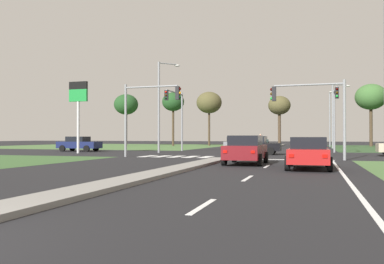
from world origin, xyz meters
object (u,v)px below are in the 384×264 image
car_red_third (309,153)px  street_lamp_third (334,112)px  car_white_near (248,142)px  treeline_fifth (371,97)px  car_black_fourth (255,145)px  car_maroon_fifth (246,150)px  car_grey_sixth (235,143)px  treeline_near (126,105)px  traffic_signal_far_left (177,110)px  street_lamp_fourth (330,116)px  pedestrian_at_median (260,140)px  traffic_signal_near_right (315,105)px  traffic_signal_near_left (146,106)px  fuel_price_totem (78,101)px  treeline_second (173,102)px  traffic_signal_far_right (335,108)px  car_navy_second (79,144)px  treeline_fourth (279,106)px  street_lamp_second (161,102)px  car_teal_eighth (262,141)px

car_red_third → street_lamp_third: size_ratio=0.53×
car_white_near → treeline_fifth: (16.63, 16.26, 6.81)m
car_red_third → treeline_fifth: 49.44m
car_black_fourth → car_white_near: bearing=-168.9°
car_maroon_fifth → car_grey_sixth: 21.52m
street_lamp_third → treeline_near: size_ratio=0.93×
car_maroon_fifth → car_grey_sixth: size_ratio=1.04×
traffic_signal_far_left → street_lamp_fourth: street_lamp_fourth is taller
pedestrian_at_median → traffic_signal_near_right: bearing=-153.3°
car_black_fourth → traffic_signal_near_left: 10.25m
car_grey_sixth → fuel_price_totem: bearing=42.0°
treeline_second → traffic_signal_far_right: bearing=-44.5°
car_white_near → car_black_fourth: bearing=101.1°
car_white_near → treeline_near: (-22.77, 11.20, 6.18)m
traffic_signal_far_right → treeline_near: treeline_near is taller
car_navy_second → treeline_fourth: 33.18m
car_maroon_fifth → treeline_fourth: bearing=92.2°
car_grey_sixth → street_lamp_fourth: (10.40, 20.74, 3.88)m
car_white_near → car_grey_sixth: (0.06, -8.57, -0.06)m
fuel_price_totem → street_lamp_third: bearing=44.8°
car_white_near → fuel_price_totem: bearing=58.1°
car_white_near → traffic_signal_near_right: traffic_signal_near_right is taller
car_red_third → traffic_signal_far_right: traffic_signal_far_right is taller
car_red_third → street_lamp_second: bearing=130.8°
car_grey_sixth → street_lamp_third: street_lamp_third is taller
street_lamp_second → car_white_near: bearing=71.5°
car_red_third → car_teal_eighth: 47.29m
street_lamp_fourth → car_navy_second: bearing=-132.5°
car_teal_eighth → pedestrian_at_median: bearing=96.7°
car_grey_sixth → treeline_second: size_ratio=0.47×
car_teal_eighth → car_white_near: bearing=90.1°
car_black_fourth → traffic_signal_near_left: (-6.95, -6.93, 2.94)m
car_teal_eighth → treeline_second: 15.87m
car_black_fourth → traffic_signal_far_left: (-8.57, 4.54, 3.50)m
car_navy_second → treeline_fifth: size_ratio=0.45×
traffic_signal_far_right → street_lamp_second: bearing=-167.0°
street_lamp_second → treeline_near: size_ratio=0.96×
street_lamp_fourth → pedestrian_at_median: bearing=-115.6°
traffic_signal_near_right → treeline_near: 47.20m
treeline_near → treeline_fourth: size_ratio=1.13×
street_lamp_second → fuel_price_totem: street_lamp_second is taller
treeline_fourth → street_lamp_fourth: bearing=1.5°
traffic_signal_far_right → treeline_fourth: 25.82m
traffic_signal_far_right → treeline_near: (-32.78, 23.99, 2.91)m
car_black_fourth → street_lamp_fourth: 30.55m
car_navy_second → treeline_second: bearing=178.3°
car_navy_second → traffic_signal_far_left: bearing=105.7°
pedestrian_at_median → treeline_second: treeline_second is taller
car_red_third → treeline_second: (-21.98, 42.77, 6.44)m
car_grey_sixth → traffic_signal_far_left: size_ratio=0.67×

